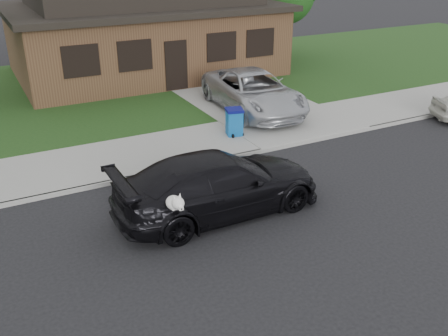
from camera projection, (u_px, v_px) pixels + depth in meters
ground at (201, 235)px, 11.42m from camera, size 120.00×120.00×0.00m
sidewalk at (132, 156)px, 15.42m from camera, size 60.00×3.00×0.12m
curb at (149, 175)px, 14.21m from camera, size 60.00×0.12×0.12m
lawn at (75, 92)px, 21.87m from camera, size 60.00×13.00×0.13m
driveway at (228, 91)px, 21.97m from camera, size 4.50×13.00×0.14m
sedan at (218, 184)px, 12.10m from camera, size 5.25×2.53×1.51m
minivan at (253, 91)px, 18.99m from camera, size 2.89×5.56×1.50m
recycling_bin at (234, 122)px, 16.76m from camera, size 0.68×0.68×0.92m
house at (144, 30)px, 24.29m from camera, size 12.60×8.60×4.65m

